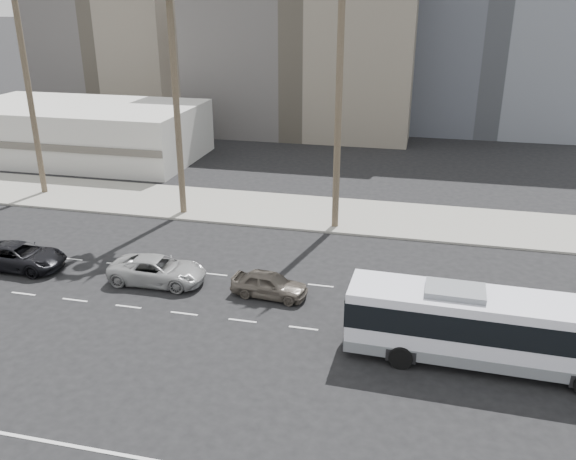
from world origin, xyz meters
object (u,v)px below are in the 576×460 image
(car_a, at_px, (269,284))
(car_c, at_px, (19,256))
(city_bus, at_px, (489,327))
(car_b, at_px, (158,270))

(car_a, bearing_deg, car_c, 95.19)
(city_bus, xyz_separation_m, car_a, (-10.46, 3.72, -1.10))
(car_a, height_order, car_c, car_c)
(car_a, distance_m, car_c, 14.74)
(car_a, relative_size, car_b, 0.76)
(city_bus, xyz_separation_m, car_c, (-25.20, 3.74, -1.04))
(city_bus, distance_m, car_a, 11.15)
(city_bus, bearing_deg, car_a, 162.14)
(car_b, relative_size, car_c, 0.99)
(car_a, height_order, car_b, car_b)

